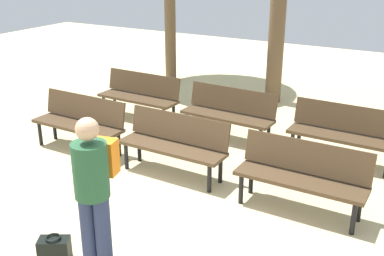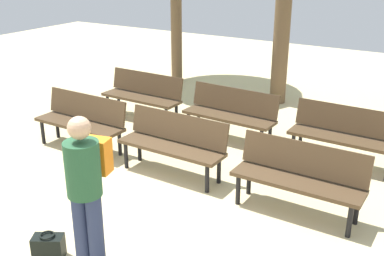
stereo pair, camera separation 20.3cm
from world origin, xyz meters
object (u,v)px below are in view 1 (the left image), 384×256
bench_r0_c1 (175,141)px  handbag (54,249)px  tree_3 (278,17)px  bench_r1_c0 (140,94)px  bench_r0_c2 (302,173)px  bench_r0_c0 (80,120)px  visitor_with_backpack (94,186)px  bench_r1_c2 (344,131)px  bench_r1_c1 (229,111)px

bench_r0_c1 → handbag: 2.40m
bench_r0_c1 → tree_3: (0.02, 3.99, 1.27)m
bench_r1_c0 → handbag: size_ratio=4.39×
bench_r0_c2 → tree_3: size_ratio=0.45×
bench_r0_c0 → visitor_with_backpack: visitor_with_backpack is taller
bench_r0_c1 → bench_r1_c0: size_ratio=1.00×
visitor_with_backpack → handbag: visitor_with_backpack is taller
bench_r1_c2 → visitor_with_backpack: (-1.54, -3.83, 0.43)m
bench_r1_c0 → tree_3: size_ratio=0.45×
handbag → bench_r1_c0: bearing=113.6°
bench_r1_c0 → tree_3: 3.20m
bench_r0_c0 → bench_r1_c1: 2.45m
handbag → visitor_with_backpack: bearing=16.4°
bench_r0_c0 → bench_r1_c0: 1.65m
bench_r0_c1 → bench_r0_c2: size_ratio=1.00×
handbag → bench_r1_c1: bearing=88.1°
bench_r0_c2 → bench_r1_c1: (-1.78, 1.67, 0.00)m
bench_r0_c1 → visitor_with_backpack: visitor_with_backpack is taller
bench_r1_c0 → handbag: 4.42m
bench_r1_c2 → bench_r1_c0: bearing=-179.6°
bench_r0_c0 → bench_r0_c1: bearing=0.3°
tree_3 → bench_r1_c0: bearing=-128.0°
bench_r1_c0 → handbag: (1.76, -4.04, -0.37)m
bench_r1_c0 → tree_3: tree_3 is taller
bench_r0_c0 → visitor_with_backpack: bearing=-44.0°
bench_r1_c0 → bench_r0_c1: bearing=-41.7°
bench_r1_c0 → bench_r1_c1: 1.90m
bench_r0_c0 → tree_3: bearing=66.6°
bench_r0_c2 → visitor_with_backpack: bearing=-123.1°
bench_r1_c1 → bench_r1_c2: (1.89, 0.02, 0.00)m
bench_r1_c0 → tree_3: (1.81, 2.31, 1.27)m
bench_r0_c0 → bench_r0_c2: same height
bench_r0_c2 → bench_r1_c2: same height
bench_r1_c2 → tree_3: 3.35m
visitor_with_backpack → bench_r1_c2: bearing=-125.0°
tree_3 → visitor_with_backpack: tree_3 is taller
bench_r1_c1 → handbag: bench_r1_c1 is taller
bench_r0_c1 → bench_r1_c2: (2.00, 1.61, 0.00)m
bench_r1_c1 → handbag: bearing=-89.2°
bench_r1_c2 → bench_r0_c0: bearing=-155.9°
bench_r0_c1 → bench_r1_c1: (0.11, 1.59, 0.00)m
bench_r1_c1 → bench_r0_c0: bearing=-137.6°
bench_r0_c1 → visitor_with_backpack: bearing=-77.1°
bench_r0_c2 → handbag: (-1.91, -2.28, -0.37)m
bench_r0_c0 → bench_r0_c1: same height
bench_r1_c1 → visitor_with_backpack: (0.35, -3.81, 0.43)m
bench_r1_c1 → handbag: 3.97m
bench_r0_c0 → bench_r0_c1: 1.79m
bench_r1_c0 → visitor_with_backpack: 4.52m
bench_r1_c2 → handbag: bearing=-115.6°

